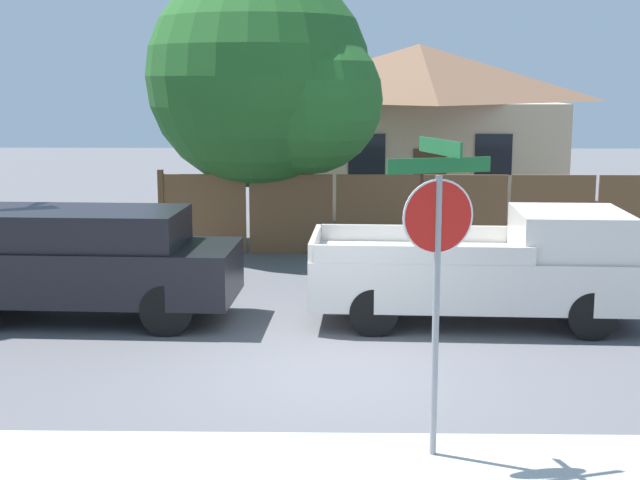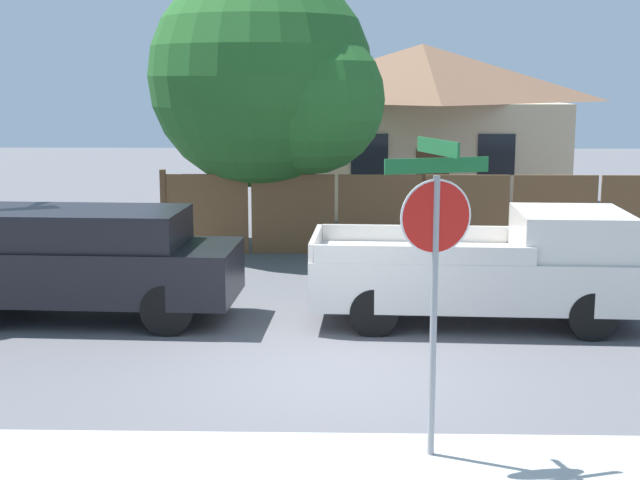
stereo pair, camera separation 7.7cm
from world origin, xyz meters
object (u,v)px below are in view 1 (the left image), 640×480
oak_tree (269,81)px  orange_pickup (493,268)px  red_suv (84,260)px  stop_sign (438,242)px  house (418,122)px

oak_tree → orange_pickup: 8.14m
orange_pickup → oak_tree: bearing=124.5°
red_suv → orange_pickup: bearing=2.5°
stop_sign → oak_tree: bearing=85.0°
house → orange_pickup: size_ratio=1.54×
oak_tree → stop_sign: 12.00m
red_suv → orange_pickup: size_ratio=0.92×
red_suv → stop_sign: (5.06, -5.19, 1.25)m
oak_tree → house: bearing=61.7°
oak_tree → orange_pickup: bearing=-58.1°
oak_tree → red_suv: oak_tree is taller
stop_sign → orange_pickup: bearing=56.7°
house → stop_sign: house is taller
red_suv → oak_tree: bearing=71.3°
house → stop_sign: bearing=-94.5°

